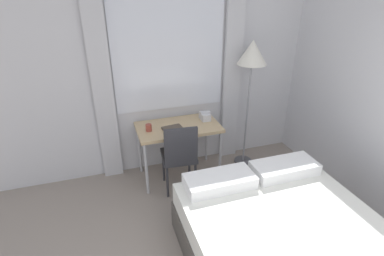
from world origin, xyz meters
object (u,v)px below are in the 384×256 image
Objects in this scene: desk at (179,131)px; telephone at (205,116)px; standing_lamp at (252,59)px; bed at (293,256)px; mug at (149,128)px; desk_chair at (179,154)px; book at (173,129)px.

telephone is (0.38, 0.08, 0.12)m from desk.
bed is at bearing -104.75° from standing_lamp.
desk is 0.40m from telephone.
standing_lamp reaches higher than mug.
standing_lamp is at bearing 2.24° from mug.
mug is at bearing -177.76° from standing_lamp.
desk is 0.39m from mug.
desk is 0.35m from desk_chair.
desk_chair is 0.53× the size of standing_lamp.
bed is at bearing -86.93° from telephone.
desk_chair is 0.65m from telephone.
book is at bearing -173.91° from standing_lamp.
telephone is at bearing 175.58° from standing_lamp.
telephone is at bearing 45.43° from desk_chair.
desk is at bearing -178.24° from standing_lamp.
desk is at bearing 80.83° from desk_chair.
desk_chair is 0.47× the size of bed.
book is at bearing -138.77° from desk.
desk_chair is 10.77× the size of mug.
standing_lamp is 6.73× the size of book.
standing_lamp is at bearing 6.09° from book.
standing_lamp reaches higher than desk_chair.
standing_lamp is at bearing 23.33° from desk_chair.
telephone reaches higher than desk.
telephone is at bearing 11.25° from desk.
standing_lamp is 20.39× the size of mug.
bed is 11.75× the size of telephone.
desk is 0.15m from book.
telephone is at bearing 7.39° from mug.
desk_chair is (-0.08, -0.31, -0.15)m from desk.
desk_chair is at bearing -139.87° from telephone.
telephone reaches higher than mug.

